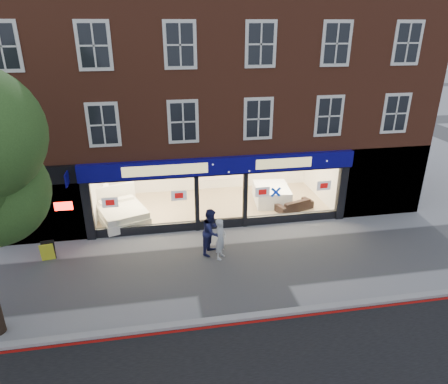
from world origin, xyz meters
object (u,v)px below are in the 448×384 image
object	(u,v)px
a_board	(48,251)
pedestrian_blue	(211,231)
mattress_stack	(272,194)
sofa	(294,204)
pedestrian_grey	(221,239)
display_bed	(122,213)

from	to	relation	value
a_board	pedestrian_blue	bearing A→B (deg)	-12.89
mattress_stack	sofa	xyz separation A→B (m)	(0.82, -1.05, -0.14)
mattress_stack	a_board	bearing A→B (deg)	-160.22
pedestrian_blue	sofa	bearing A→B (deg)	-24.83
sofa	pedestrian_grey	world-z (taller)	pedestrian_grey
mattress_stack	sofa	size ratio (longest dim) A/B	1.21
mattress_stack	pedestrian_grey	world-z (taller)	pedestrian_grey
sofa	pedestrian_grey	xyz separation A→B (m)	(-4.13, -3.45, 0.45)
sofa	a_board	bearing A→B (deg)	-5.64
display_bed	a_board	bearing A→B (deg)	-153.78
a_board	pedestrian_blue	xyz separation A→B (m)	(6.18, -0.53, 0.55)
pedestrian_grey	pedestrian_blue	world-z (taller)	pedestrian_blue
sofa	pedestrian_grey	distance (m)	5.40
sofa	pedestrian_blue	size ratio (longest dim) A/B	0.99
pedestrian_blue	mattress_stack	bearing A→B (deg)	-10.65
pedestrian_grey	display_bed	bearing A→B (deg)	77.75
mattress_stack	pedestrian_grey	size ratio (longest dim) A/B	1.35
a_board	display_bed	bearing A→B (deg)	38.67
display_bed	sofa	bearing A→B (deg)	-22.17
a_board	pedestrian_grey	distance (m)	6.56
a_board	pedestrian_grey	bearing A→B (deg)	-16.53
mattress_stack	pedestrian_grey	distance (m)	5.59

